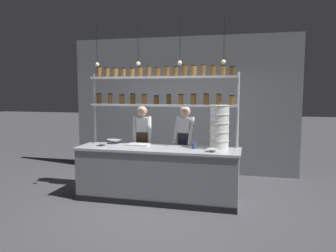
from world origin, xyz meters
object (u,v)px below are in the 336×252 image
prep_bowl_center_front (212,150)px  serving_cup_front (194,146)px  chef_center (185,143)px  prep_bowl_near_left (102,144)px  cutting_board (138,144)px  spice_shelf_unit (162,92)px  prep_bowl_center_back (115,141)px  container_stack (219,127)px  chef_left (142,141)px

prep_bowl_center_front → serving_cup_front: 0.39m
chef_center → prep_bowl_near_left: size_ratio=9.18×
chef_center → cutting_board: 0.89m
spice_shelf_unit → prep_bowl_center_back: bearing=-175.6°
container_stack → serving_cup_front: 0.53m
container_stack → serving_cup_front: (-0.41, -0.10, -0.32)m
serving_cup_front → container_stack: bearing=13.9°
prep_bowl_near_left → prep_bowl_center_back: prep_bowl_center_back is taller
chef_center → prep_bowl_near_left: (-1.36, -0.67, 0.02)m
prep_bowl_center_back → serving_cup_front: 1.53m
chef_left → container_stack: 1.64m
chef_left → chef_center: 0.84m
chef_center → spice_shelf_unit: bearing=-127.6°
chef_left → cutting_board: bearing=-96.0°
chef_center → prep_bowl_center_front: size_ratio=8.72×
prep_bowl_near_left → prep_bowl_center_front: (1.96, -0.13, 0.00)m
prep_bowl_near_left → cutting_board: bearing=18.3°
chef_center → container_stack: (0.68, -0.48, 0.37)m
prep_bowl_center_front → spice_shelf_unit: bearing=152.9°
chef_center → container_stack: 0.91m
cutting_board → prep_bowl_near_left: bearing=-161.7°
cutting_board → prep_bowl_center_back: 0.50m
cutting_board → prep_bowl_near_left: (-0.60, -0.20, 0.01)m
spice_shelf_unit → prep_bowl_center_back: spice_shelf_unit is taller
spice_shelf_unit → prep_bowl_center_front: bearing=-27.1°
chef_left → prep_bowl_center_back: 0.56m
spice_shelf_unit → prep_bowl_center_front: (0.95, -0.49, -0.93)m
prep_bowl_center_front → chef_left: bearing=150.8°
chef_left → prep_bowl_center_front: 1.65m
spice_shelf_unit → chef_center: (0.35, 0.31, -0.95)m
prep_bowl_near_left → serving_cup_front: 1.63m
container_stack → prep_bowl_near_left: bearing=-174.7°
spice_shelf_unit → chef_left: (-0.49, 0.32, -0.96)m
cutting_board → chef_left: bearing=99.6°
chef_left → prep_bowl_near_left: chef_left is taller
chef_left → serving_cup_front: size_ratio=16.91×
spice_shelf_unit → serving_cup_front: (0.62, -0.27, -0.91)m
spice_shelf_unit → container_stack: size_ratio=3.67×
container_stack → prep_bowl_center_front: size_ratio=3.97×
container_stack → chef_center: bearing=144.6°
chef_left → serving_cup_front: 1.26m
prep_bowl_near_left → prep_bowl_center_back: size_ratio=0.62×
spice_shelf_unit → prep_bowl_center_front: 1.41m
chef_left → prep_bowl_center_front: bearing=-44.8°
prep_bowl_near_left → spice_shelf_unit: bearing=19.6°
spice_shelf_unit → prep_bowl_near_left: size_ratio=15.30×
cutting_board → serving_cup_front: 1.04m
prep_bowl_near_left → chef_left: bearing=52.6°
spice_shelf_unit → prep_bowl_center_back: (-0.90, -0.07, -0.91)m
chef_left → cutting_board: 0.49m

